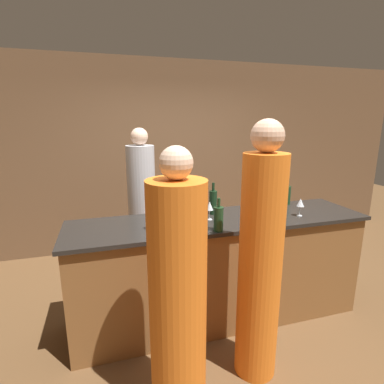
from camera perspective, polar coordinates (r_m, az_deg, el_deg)
name	(u,v)px	position (r m, az deg, el deg)	size (l,w,h in m)	color
ground_plane	(218,315)	(3.31, 5.06, -22.38)	(14.00, 14.00, 0.00)	brown
back_wall	(172,156)	(4.64, -3.74, 6.88)	(8.00, 0.06, 2.80)	brown
bar_counter	(220,269)	(3.03, 5.27, -14.37)	(2.81, 0.70, 1.04)	brown
bartender	(142,215)	(3.52, -9.42, -4.28)	(0.31, 0.31, 1.86)	#B2B2B7
guest_0	(260,263)	(2.30, 12.85, -12.98)	(0.32, 0.32, 1.95)	orange
guest_1	(178,300)	(2.01, -2.73, -19.79)	(0.37, 0.37, 1.80)	orange
wine_bottle_0	(219,219)	(2.48, 5.07, -5.06)	(0.08, 0.08, 0.28)	#19381E
wine_bottle_1	(213,202)	(2.92, 4.02, -1.88)	(0.08, 0.08, 0.31)	black
wine_bottle_2	(287,194)	(3.42, 17.68, -0.45)	(0.07, 0.07, 0.29)	#19381E
wine_glass_0	(151,215)	(2.54, -7.90, -4.36)	(0.08, 0.08, 0.17)	silver
wine_glass_1	(300,203)	(3.03, 19.96, -1.98)	(0.07, 0.07, 0.17)	silver
wine_glass_2	(266,203)	(2.99, 13.90, -2.10)	(0.07, 0.07, 0.15)	silver
wine_glass_3	(210,206)	(2.75, 3.38, -2.76)	(0.07, 0.07, 0.17)	silver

